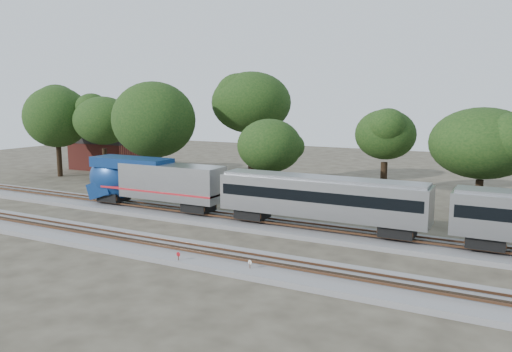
{
  "coord_description": "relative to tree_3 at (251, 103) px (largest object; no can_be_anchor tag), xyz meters",
  "views": [
    {
      "loc": [
        23.1,
        -33.08,
        11.48
      ],
      "look_at": [
        3.21,
        5.0,
        4.78
      ],
      "focal_mm": 35.0,
      "sensor_mm": 36.0,
      "label": 1
    }
  ],
  "objects": [
    {
      "name": "tree_1",
      "position": [
        -20.24,
        -5.9,
        -2.52
      ],
      "size": [
        8.54,
        8.54,
        12.05
      ],
      "color": "black",
      "rests_on": "ground"
    },
    {
      "name": "tree_6",
      "position": [
        28.19,
        -7.65,
        -3.53
      ],
      "size": [
        7.52,
        7.52,
        10.61
      ],
      "color": "black",
      "rests_on": "ground"
    },
    {
      "name": "switch_lever",
      "position": [
        15.92,
        -30.05,
        -10.76
      ],
      "size": [
        0.55,
        0.39,
        0.3
      ],
      "primitive_type": "cube",
      "rotation": [
        0.0,
        0.0,
        0.19
      ],
      "color": "#512D19",
      "rests_on": "ground"
    },
    {
      "name": "track_near",
      "position": [
        7.8,
        -28.7,
        -10.7
      ],
      "size": [
        160.0,
        5.0,
        0.73
      ],
      "color": "slate",
      "rests_on": "ground"
    },
    {
      "name": "tree_3",
      "position": [
        0.0,
        0.0,
        0.0
      ],
      "size": [
        11.1,
        11.1,
        15.65
      ],
      "color": "black",
      "rests_on": "ground"
    },
    {
      "name": "switch_stand_white",
      "position": [
        15.97,
        -30.05,
        -10.29
      ],
      "size": [
        0.3,
        0.11,
        0.97
      ],
      "rotation": [
        0.0,
        0.0,
        -0.28
      ],
      "color": "#512D19",
      "rests_on": "ground"
    },
    {
      "name": "ground",
      "position": [
        7.8,
        -24.7,
        -10.91
      ],
      "size": [
        160.0,
        160.0,
        0.0
      ],
      "primitive_type": "plane",
      "color": "#383328",
      "rests_on": "ground"
    },
    {
      "name": "brick_building",
      "position": [
        -28.23,
        3.39,
        -8.23
      ],
      "size": [
        11.23,
        8.05,
        5.32
      ],
      "rotation": [
        0.0,
        0.0,
        0.02
      ],
      "color": "maroon",
      "rests_on": "ground"
    },
    {
      "name": "tree_4",
      "position": [
        7.3,
        -9.47,
        -4.53
      ],
      "size": [
        6.51,
        6.51,
        9.18
      ],
      "color": "black",
      "rests_on": "ground"
    },
    {
      "name": "track_far",
      "position": [
        7.8,
        -18.7,
        -10.7
      ],
      "size": [
        160.0,
        5.0,
        0.73
      ],
      "color": "slate",
      "rests_on": "ground"
    },
    {
      "name": "tree_0",
      "position": [
        -28.9,
        -6.3,
        -2.13
      ],
      "size": [
        8.94,
        8.94,
        12.6
      ],
      "color": "black",
      "rests_on": "ground"
    },
    {
      "name": "switch_stand_red",
      "position": [
        10.78,
        -30.87,
        -10.28
      ],
      "size": [
        0.31,
        0.06,
        0.98
      ],
      "rotation": [
        0.0,
        0.0,
        -0.05
      ],
      "color": "#512D19",
      "rests_on": "ground"
    },
    {
      "name": "tree_5",
      "position": [
        17.04,
        2.14,
        -3.73
      ],
      "size": [
        7.32,
        7.32,
        10.33
      ],
      "color": "black",
      "rests_on": "ground"
    },
    {
      "name": "tree_2",
      "position": [
        -8.74,
        -9.14,
        -2.06
      ],
      "size": [
        9.01,
        9.01,
        12.71
      ],
      "color": "black",
      "rests_on": "ground"
    }
  ]
}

